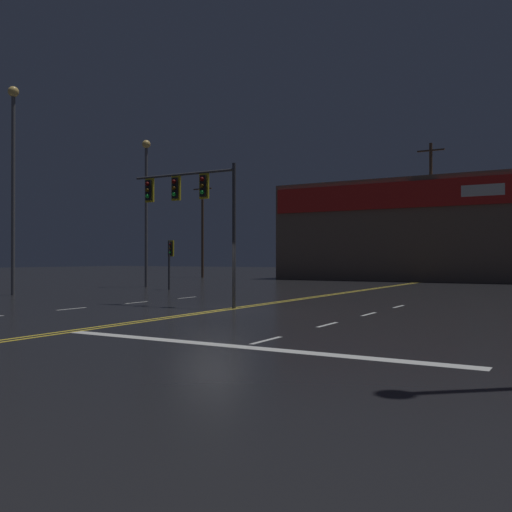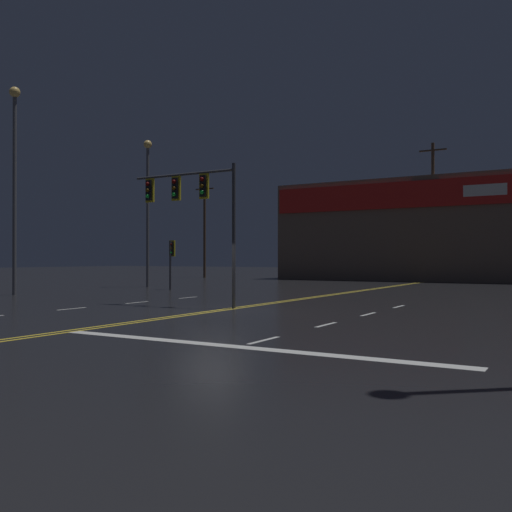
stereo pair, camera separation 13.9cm
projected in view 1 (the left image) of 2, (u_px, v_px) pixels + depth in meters
The scene contains 8 objects.
ground_plane at pixel (213, 311), 20.38m from camera, with size 200.00×200.00×0.00m, color black.
road_markings at pixel (216, 316), 18.72m from camera, with size 15.40×60.00×0.01m.
traffic_signal_median at pixel (189, 197), 22.66m from camera, with size 4.90×0.36×5.53m.
traffic_signal_corner_northwest at pixel (170, 254), 34.88m from camera, with size 0.42×0.36×3.03m.
streetlight_near_right at pixel (146, 194), 38.37m from camera, with size 0.56×0.56×9.91m.
streetlight_far_left at pixel (13, 164), 29.74m from camera, with size 0.56×0.56×10.91m.
building_backdrop at pixel (435, 231), 50.99m from camera, with size 27.07×10.23×8.76m.
utility_pole_row at pixel (419, 218), 47.14m from camera, with size 45.76×0.26×11.39m.
Camera 1 is at (11.53, -16.89, 1.87)m, focal length 40.00 mm.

